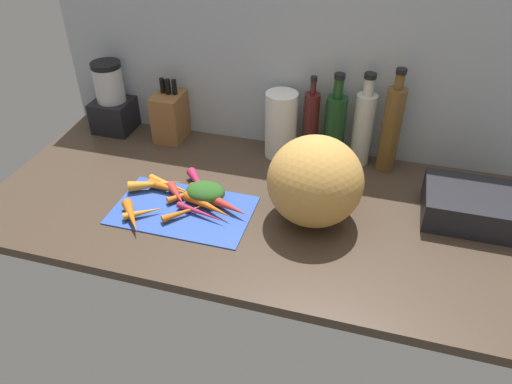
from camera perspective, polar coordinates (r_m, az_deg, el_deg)
name	(u,v)px	position (r cm, az deg, el deg)	size (l,w,h in cm)	color
ground_plane	(260,206)	(154.24, 0.52, -1.60)	(170.00, 80.00, 3.00)	#47382B
wall_back	(291,65)	(171.57, 4.13, 14.49)	(170.00, 3.00, 60.00)	#ADB7C1
cutting_board	(183,210)	(151.20, -8.48, -2.03)	(41.87, 25.47, 0.80)	#2D51B7
carrot_0	(208,206)	(148.32, -5.57, -1.61)	(3.35, 3.35, 17.77)	orange
carrot_1	(156,184)	(159.99, -11.59, 0.89)	(3.42, 3.42, 17.05)	orange
carrot_2	(203,195)	(152.79, -6.21, -0.39)	(3.35, 3.35, 11.96)	red
carrot_3	(171,189)	(157.41, -9.90, 0.37)	(2.97, 2.97, 15.77)	orange
carrot_4	(192,193)	(155.50, -7.46, -0.06)	(2.06, 2.06, 16.51)	orange
carrot_5	(229,206)	(147.50, -3.18, -1.69)	(3.48, 3.48, 13.41)	red
carrot_6	(200,185)	(157.50, -6.52, 0.80)	(3.22, 3.22, 17.66)	#B2264C
carrot_7	(132,216)	(148.20, -14.25, -2.77)	(3.29, 3.29, 14.38)	orange
carrot_8	(183,212)	(147.67, -8.49, -2.35)	(2.22, 2.22, 13.13)	orange
carrot_9	(202,213)	(146.82, -6.32, -2.45)	(2.02, 2.02, 17.28)	#B2264C
carrot_10	(144,212)	(149.85, -12.91, -2.30)	(2.25, 2.25, 12.23)	orange
carrot_11	(177,194)	(154.49, -9.19, -0.26)	(3.16, 3.16, 10.77)	red
carrot_12	(170,185)	(159.60, -9.93, 0.79)	(2.40, 2.40, 16.43)	orange
carrot_greens_pile	(205,192)	(152.57, -5.90, 0.02)	(12.47, 9.59, 5.28)	#2D6023
winter_squash	(315,181)	(140.46, 6.87, 1.25)	(27.60, 27.48, 26.22)	gold
knife_block	(170,116)	(185.80, -9.96, 8.69)	(10.00, 12.90, 22.98)	brown
blender_appliance	(112,102)	(195.88, -16.36, 10.05)	(14.24, 14.24, 26.86)	black
paper_towel_roll	(281,125)	(171.36, 2.92, 7.80)	(11.02, 11.02, 23.58)	white
bottle_0	(311,125)	(170.45, 6.36, 7.74)	(5.32, 5.32, 30.15)	#471919
bottle_1	(335,127)	(170.02, 9.11, 7.51)	(7.14, 7.14, 31.70)	#19421E
bottle_2	(363,127)	(169.75, 12.34, 7.44)	(6.86, 6.86, 32.53)	silver
bottle_3	(391,128)	(167.18, 15.43, 7.16)	(6.30, 6.30, 35.79)	brown
dish_rack	(471,206)	(157.49, 23.73, -1.48)	(27.22, 21.07, 9.15)	black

